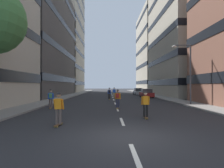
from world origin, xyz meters
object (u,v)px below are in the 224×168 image
Objects in this scene: skater_2 at (118,98)px; skater_4 at (114,92)px; parked_car_mid at (138,92)px; parked_car_near at (146,93)px; skater_0 at (109,93)px; streetlamp_right at (187,67)px; skater_1 at (51,97)px; skater_3 at (146,103)px; skater_5 at (59,107)px.

skater_4 is at bearing 89.33° from skater_2.
parked_car_mid is 2.47× the size of skater_4.
skater_0 is (-6.63, -4.36, 0.32)m from parked_car_near.
streetlamp_right is 3.65× the size of skater_2.
parked_car_near is 2.47× the size of skater_2.
skater_2 is (0.70, -10.07, 0.00)m from skater_0.
skater_1 is (-5.52, -9.86, 0.00)m from skater_0.
skater_3 is 1.00× the size of skater_5.
streetlamp_right reaches higher than skater_3.
skater_4 is (0.86, 3.85, -0.03)m from skater_0.
streetlamp_right is 3.65× the size of skater_5.
streetlamp_right is at bearing 39.51° from skater_5.
skater_2 is (-5.93, -22.46, 0.32)m from parked_car_mid.
skater_0 is 3.95m from skater_4.
skater_0 is 16.95m from skater_5.
streetlamp_right reaches higher than skater_5.
skater_1 and skater_2 have the same top height.
skater_3 is at bearing -71.52° from skater_2.
skater_3 is at bearing -32.14° from skater_1.
skater_4 is (-1.40, 18.60, 0.00)m from skater_3.
streetlamp_right is at bearing -81.14° from parked_car_near.
streetlamp_right is 3.65× the size of skater_4.
skater_0 is at bearing 138.79° from streetlamp_right.
skater_4 is at bearing 77.42° from skater_0.
streetlamp_right is 3.65× the size of skater_0.
streetlamp_right is 8.78m from skater_2.
skater_0 is 1.00× the size of skater_2.
skater_1 is at bearing -170.10° from streetlamp_right.
skater_1 is 9.19m from skater_3.
parked_car_mid is 2.47× the size of skater_2.
skater_1 is at bearing 111.55° from skater_5.
skater_0 is 14.92m from skater_3.
parked_car_mid is 14.05m from skater_0.
streetlamp_right reaches higher than parked_car_near.
skater_5 reaches higher than parked_car_mid.
skater_0 and skater_3 have the same top height.
streetlamp_right reaches higher than skater_1.
skater_3 is 5.44m from skater_5.
skater_0 is at bearing -102.58° from skater_4.
skater_2 reaches higher than parked_car_mid.
skater_2 is at bearing -161.11° from streetlamp_right.
parked_car_near is 15.61m from skater_2.
skater_0 is at bearing 60.74° from skater_1.
skater_4 is (0.16, 13.93, -0.03)m from skater_2.
skater_3 is (-4.37, -27.13, 0.29)m from parked_car_mid.
skater_0 is 1.00× the size of skater_4.
skater_1 is 1.00× the size of skater_4.
skater_2 is 1.00× the size of skater_4.
parked_car_near is at bearing 67.65° from skater_2.
skater_1 reaches higher than parked_car_near.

